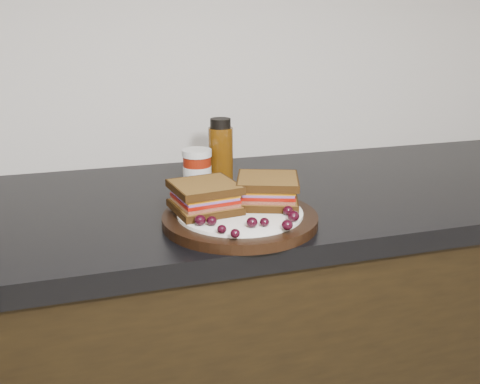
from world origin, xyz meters
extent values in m
cube|color=black|center=(0.00, 1.70, 0.88)|extent=(3.98, 0.60, 0.04)
cylinder|color=black|center=(0.11, 1.53, 0.91)|extent=(0.28, 0.28, 0.02)
ellipsoid|color=black|center=(0.02, 1.48, 0.93)|extent=(0.02, 0.02, 0.02)
ellipsoid|color=black|center=(0.04, 1.48, 0.93)|extent=(0.02, 0.02, 0.02)
ellipsoid|color=black|center=(0.05, 1.44, 0.93)|extent=(0.02, 0.02, 0.01)
ellipsoid|color=black|center=(0.07, 1.42, 0.93)|extent=(0.02, 0.02, 0.01)
ellipsoid|color=black|center=(0.10, 1.45, 0.93)|extent=(0.02, 0.02, 0.02)
ellipsoid|color=black|center=(0.13, 1.45, 0.93)|extent=(0.02, 0.02, 0.01)
ellipsoid|color=black|center=(0.16, 1.42, 0.93)|extent=(0.02, 0.02, 0.02)
ellipsoid|color=black|center=(0.18, 1.46, 0.93)|extent=(0.02, 0.02, 0.02)
ellipsoid|color=black|center=(0.18, 1.49, 0.93)|extent=(0.02, 0.02, 0.02)
ellipsoid|color=black|center=(0.17, 1.51, 0.93)|extent=(0.02, 0.02, 0.02)
ellipsoid|color=black|center=(0.19, 1.53, 0.93)|extent=(0.02, 0.02, 0.02)
ellipsoid|color=black|center=(0.17, 1.55, 0.93)|extent=(0.02, 0.02, 0.02)
ellipsoid|color=black|center=(0.17, 1.56, 0.93)|extent=(0.02, 0.02, 0.02)
ellipsoid|color=black|center=(0.05, 1.59, 0.93)|extent=(0.02, 0.02, 0.02)
ellipsoid|color=black|center=(0.05, 1.57, 0.93)|extent=(0.02, 0.02, 0.02)
ellipsoid|color=black|center=(0.04, 1.55, 0.93)|extent=(0.02, 0.02, 0.02)
ellipsoid|color=black|center=(0.01, 1.51, 0.93)|extent=(0.02, 0.02, 0.02)
ellipsoid|color=black|center=(0.07, 1.58, 0.93)|extent=(0.02, 0.02, 0.02)
ellipsoid|color=black|center=(0.03, 1.55, 0.93)|extent=(0.02, 0.02, 0.02)
ellipsoid|color=black|center=(0.04, 1.54, 0.93)|extent=(0.02, 0.02, 0.02)
cylinder|color=maroon|center=(0.08, 1.74, 0.95)|extent=(0.07, 0.07, 0.09)
cylinder|color=#502D08|center=(0.14, 1.78, 0.97)|extent=(0.07, 0.07, 0.15)
camera|label=1|loc=(-0.16, 0.67, 1.25)|focal=40.00mm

